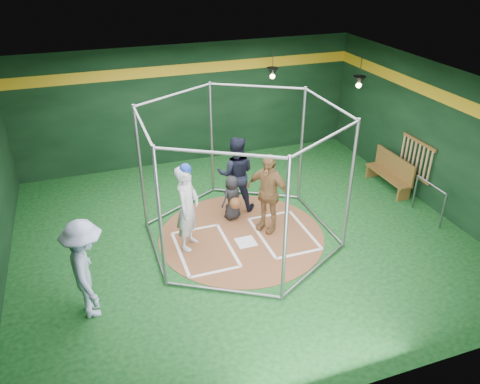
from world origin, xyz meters
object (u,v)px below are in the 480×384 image
object	(u,v)px
visitor_leopard	(268,193)
batter_figure	(188,207)
umpire	(236,174)
dugout_bench	(391,171)

from	to	relation	value
visitor_leopard	batter_figure	bearing A→B (deg)	-125.21
batter_figure	umpire	world-z (taller)	batter_figure
umpire	dugout_bench	size ratio (longest dim) A/B	1.18
batter_figure	dugout_bench	xyz separation A→B (m)	(5.85, 0.90, -0.52)
dugout_bench	visitor_leopard	bearing A→B (deg)	-168.41
batter_figure	umpire	distance (m)	1.95
visitor_leopard	dugout_bench	distance (m)	4.08
visitor_leopard	dugout_bench	bearing A→B (deg)	63.80
batter_figure	umpire	xyz separation A→B (m)	(1.51, 1.23, -0.04)
visitor_leopard	umpire	xyz separation A→B (m)	(-0.37, 1.14, 0.00)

